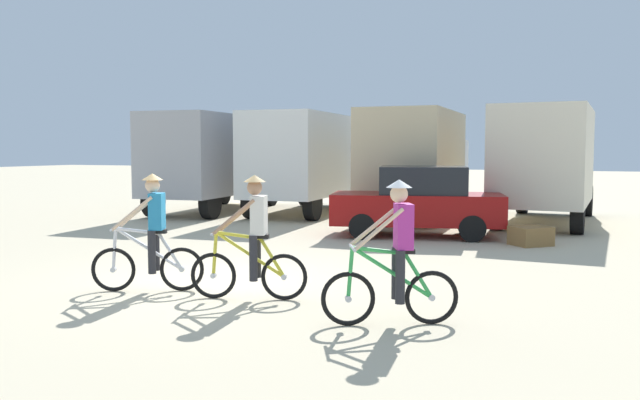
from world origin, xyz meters
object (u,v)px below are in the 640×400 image
Objects in this scene: box_truck_grey_hauler at (213,158)px; supply_crate at (531,236)px; box_truck_tan_camper at (418,159)px; cyclist_orange_shirt at (151,237)px; box_truck_white_box at (306,158)px; cyclist_cowboy_hat at (252,242)px; sedan_parked at (419,201)px; cyclist_near_camera at (395,258)px; box_truck_cream_rv at (547,160)px.

box_truck_grey_hauler reaches higher than supply_crate.
cyclist_orange_shirt is (-1.21, -12.07, -1.03)m from box_truck_tan_camper.
cyclist_cowboy_hat is (4.39, -12.02, -1.03)m from box_truck_white_box.
sedan_parked is at bearing 73.23° from cyclist_orange_shirt.
cyclist_orange_shirt is 8.81m from supply_crate.
box_truck_grey_hauler is 13.57m from cyclist_cowboy_hat.
box_truck_grey_hauler is at bearing 156.07° from sedan_parked.
box_truck_white_box is 3.78× the size of cyclist_cowboy_hat.
cyclist_orange_shirt and cyclist_near_camera have the same top height.
box_truck_tan_camper and box_truck_cream_rv have the same top height.
box_truck_cream_rv is at bearing -1.09° from box_truck_white_box.
box_truck_grey_hauler reaches higher than sedan_parked.
box_truck_white_box is 1.53× the size of sedan_parked.
supply_crate is at bearing -51.78° from box_truck_tan_camper.
cyclist_orange_shirt is (2.69, -12.13, -1.03)m from box_truck_white_box.
box_truck_grey_hauler is 10.99m from box_truck_cream_rv.
box_truck_white_box is 12.47m from cyclist_orange_shirt.
box_truck_cream_rv is at bearing 66.98° from cyclist_orange_shirt.
supply_crate is at bearing 64.74° from cyclist_cowboy_hat.
box_truck_grey_hauler is at bearing -176.53° from box_truck_cream_rv.
box_truck_grey_hauler is at bearing 124.07° from cyclist_cowboy_hat.
box_truck_grey_hauler is 11.79m from supply_crate.
cyclist_orange_shirt and cyclist_cowboy_hat have the same top height.
box_truck_white_box reaches higher than cyclist_near_camera.
supply_crate is at bearing 82.14° from cyclist_near_camera.
box_truck_cream_rv is 5.22m from sedan_parked.
cyclist_cowboy_hat is at bearing -94.64° from sedan_parked.
cyclist_orange_shirt is at bearing -176.25° from cyclist_cowboy_hat.
box_truck_cream_rv is 12.39m from cyclist_cowboy_hat.
cyclist_orange_shirt is 1.00× the size of cyclist_near_camera.
sedan_parked is 7.60m from cyclist_cowboy_hat.
box_truck_tan_camper is 6.42m from supply_crate.
cyclist_cowboy_hat is (1.70, 0.11, 0.00)m from cyclist_orange_shirt.
box_truck_white_box reaches higher than sedan_parked.
box_truck_white_box reaches higher than cyclist_cowboy_hat.
box_truck_white_box is (3.19, 0.81, 0.00)m from box_truck_grey_hauler.
cyclist_cowboy_hat is 7.86m from supply_crate.
box_truck_grey_hauler and box_truck_white_box have the same top height.
box_truck_cream_rv reaches higher than cyclist_orange_shirt.
sedan_parked is 8.03m from cyclist_orange_shirt.
box_truck_grey_hauler and box_truck_cream_rv have the same top height.
supply_crate is (3.84, -4.87, -1.66)m from box_truck_tan_camper.
supply_crate is at bearing 54.96° from cyclist_orange_shirt.
sedan_parked is at bearing 169.79° from supply_crate.
cyclist_cowboy_hat is 2.26× the size of supply_crate.
box_truck_grey_hauler is 3.80× the size of cyclist_cowboy_hat.
sedan_parked is at bearing -23.93° from box_truck_grey_hauler.
box_truck_cream_rv is 5.07m from supply_crate.
cyclist_near_camera reaches higher than supply_crate.
sedan_parked is 5.58× the size of supply_crate.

